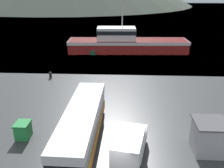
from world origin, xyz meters
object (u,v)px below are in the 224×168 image
object	(u,v)px
tour_bus	(82,125)
storage_bin	(23,130)
delivery_van	(130,145)
fishing_boat	(126,43)
small_boat	(96,48)
dock_kiosk	(209,137)

from	to	relation	value
tour_bus	storage_bin	distance (m)	5.52
delivery_van	fishing_boat	bearing A→B (deg)	101.64
small_boat	dock_kiosk	bearing A→B (deg)	121.43
tour_bus	small_boat	distance (m)	33.12
storage_bin	small_boat	world-z (taller)	storage_bin
small_boat	storage_bin	bearing A→B (deg)	95.43
tour_bus	dock_kiosk	world-z (taller)	tour_bus
delivery_van	small_boat	distance (m)	35.57
tour_bus	storage_bin	size ratio (longest dim) A/B	8.07
delivery_van	storage_bin	distance (m)	9.71
delivery_van	dock_kiosk	bearing A→B (deg)	23.93
tour_bus	storage_bin	world-z (taller)	tour_bus
tour_bus	delivery_van	bearing A→B (deg)	-25.37
tour_bus	delivery_van	size ratio (longest dim) A/B	2.14
tour_bus	storage_bin	xyz separation A→B (m)	(-5.38, 0.60, -1.07)
dock_kiosk	small_boat	size ratio (longest dim) A/B	0.35
fishing_boat	dock_kiosk	distance (m)	33.52
delivery_van	fishing_boat	size ratio (longest dim) A/B	0.24
fishing_boat	small_boat	bearing A→B (deg)	-99.11
tour_bus	dock_kiosk	bearing A→B (deg)	-1.76
fishing_boat	small_boat	distance (m)	6.27
dock_kiosk	small_boat	bearing A→B (deg)	110.79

